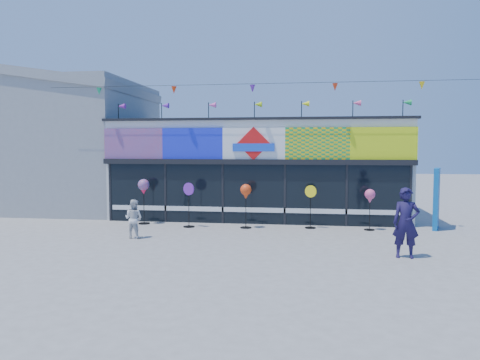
% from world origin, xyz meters
% --- Properties ---
extents(ground, '(80.00, 80.00, 0.00)m').
position_xyz_m(ground, '(0.00, 0.00, 0.00)').
color(ground, slate).
rests_on(ground, ground).
extents(kite_shop, '(16.00, 5.70, 5.31)m').
position_xyz_m(kite_shop, '(0.00, 5.94, 2.05)').
color(kite_shop, white).
rests_on(kite_shop, ground).
extents(neighbour_building, '(8.18, 7.20, 6.87)m').
position_xyz_m(neighbour_building, '(-10.00, 7.00, 3.20)').
color(neighbour_building, gray).
rests_on(neighbour_building, ground).
extents(blue_sign, '(0.49, 1.10, 2.21)m').
position_xyz_m(blue_sign, '(6.67, 3.29, 1.11)').
color(blue_sign, '#0B5BA5').
rests_on(blue_sign, ground).
extents(spinner_0, '(0.44, 0.44, 1.74)m').
position_xyz_m(spinner_0, '(-4.19, 2.83, 1.39)').
color(spinner_0, black).
rests_on(spinner_0, ground).
extents(spinner_1, '(0.45, 0.42, 1.65)m').
position_xyz_m(spinner_1, '(-2.29, 2.37, 0.87)').
color(spinner_1, black).
rests_on(spinner_1, ground).
extents(spinner_2, '(0.41, 0.41, 1.62)m').
position_xyz_m(spinner_2, '(-0.17, 2.46, 1.29)').
color(spinner_2, black).
rests_on(spinner_2, ground).
extents(spinner_3, '(0.42, 0.40, 1.57)m').
position_xyz_m(spinner_3, '(2.17, 2.77, 0.83)').
color(spinner_3, black).
rests_on(spinner_3, ground).
extents(spinner_4, '(0.37, 0.37, 1.48)m').
position_xyz_m(spinner_4, '(4.26, 2.66, 1.18)').
color(spinner_4, black).
rests_on(spinner_4, ground).
extents(adult_man, '(0.72, 0.50, 1.89)m').
position_xyz_m(adult_man, '(4.66, -1.50, 0.94)').
color(adult_man, '#18123A').
rests_on(adult_man, ground).
extents(child, '(0.67, 0.46, 1.26)m').
position_xyz_m(child, '(-3.55, 0.07, 0.63)').
color(child, silver).
rests_on(child, ground).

